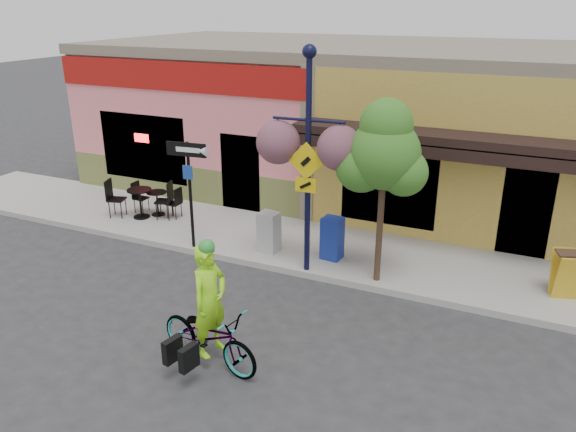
% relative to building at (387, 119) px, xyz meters
% --- Properties ---
extents(ground, '(90.00, 90.00, 0.00)m').
position_rel_building_xyz_m(ground, '(0.00, -7.50, -2.25)').
color(ground, '#2D2D30').
rests_on(ground, ground).
extents(sidewalk, '(24.00, 3.00, 0.15)m').
position_rel_building_xyz_m(sidewalk, '(0.00, -5.50, -2.17)').
color(sidewalk, '#9E9B93').
rests_on(sidewalk, ground).
extents(curb, '(24.00, 0.12, 0.15)m').
position_rel_building_xyz_m(curb, '(0.00, -6.95, -2.17)').
color(curb, '#A8A59E').
rests_on(curb, ground).
extents(building, '(18.20, 8.20, 4.50)m').
position_rel_building_xyz_m(building, '(0.00, 0.00, 0.00)').
color(building, '#EF767F').
rests_on(building, ground).
extents(bicycle, '(2.10, 1.06, 1.05)m').
position_rel_building_xyz_m(bicycle, '(-0.06, -10.51, -1.72)').
color(bicycle, maroon).
rests_on(bicycle, ground).
extents(cyclist_rider, '(0.58, 0.77, 1.92)m').
position_rel_building_xyz_m(cyclist_rider, '(-0.01, -10.51, -1.29)').
color(cyclist_rider, '#9EFA1A').
rests_on(cyclist_rider, ground).
extents(lamp_post, '(1.56, 0.70, 4.80)m').
position_rel_building_xyz_m(lamp_post, '(0.16, -6.85, 0.30)').
color(lamp_post, black).
rests_on(lamp_post, sidewalk).
extents(one_way_sign, '(1.01, 0.32, 2.58)m').
position_rel_building_xyz_m(one_way_sign, '(-2.79, -6.85, -0.81)').
color(one_way_sign, black).
rests_on(one_way_sign, sidewalk).
extents(cafe_set_left, '(1.46, 0.74, 0.87)m').
position_rel_building_xyz_m(cafe_set_left, '(-4.88, -5.45, -1.66)').
color(cafe_set_left, black).
rests_on(cafe_set_left, sidewalk).
extents(cafe_set_right, '(1.94, 1.38, 1.05)m').
position_rel_building_xyz_m(cafe_set_right, '(-5.18, -5.80, -1.57)').
color(cafe_set_right, black).
rests_on(cafe_set_right, sidewalk).
extents(newspaper_box_blue, '(0.48, 0.43, 0.99)m').
position_rel_building_xyz_m(newspaper_box_blue, '(0.47, -6.08, -1.61)').
color(newspaper_box_blue, navy).
rests_on(newspaper_box_blue, sidewalk).
extents(newspaper_box_grey, '(0.48, 0.44, 0.96)m').
position_rel_building_xyz_m(newspaper_box_grey, '(-1.02, -6.32, -1.62)').
color(newspaper_box_grey, '#A7A7A7').
rests_on(newspaper_box_grey, sidewalk).
extents(street_tree, '(2.01, 2.01, 3.89)m').
position_rel_building_xyz_m(street_tree, '(1.71, -6.69, -0.15)').
color(street_tree, '#3D7A26').
rests_on(street_tree, sidewalk).
extents(sandwich_board, '(0.68, 0.58, 0.97)m').
position_rel_building_xyz_m(sandwich_board, '(5.41, -6.01, -1.61)').
color(sandwich_board, gold).
rests_on(sandwich_board, sidewalk).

